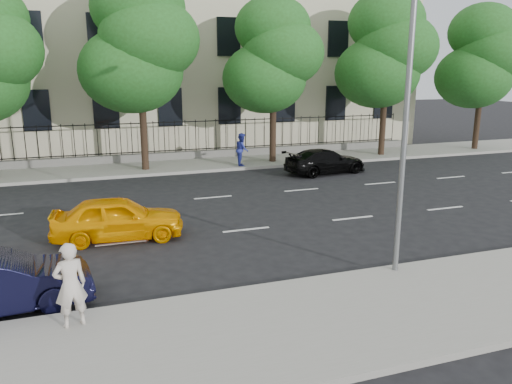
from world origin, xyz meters
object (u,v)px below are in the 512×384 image
at_px(yellow_taxi, 118,218).
at_px(black_sedan, 325,161).
at_px(street_light, 396,71).
at_px(woman_near, 70,285).

distance_m(yellow_taxi, black_sedan, 12.73).
height_order(yellow_taxi, black_sedan, yellow_taxi).
relative_size(street_light, black_sedan, 1.87).
bearing_deg(yellow_taxi, street_light, -120.70).
bearing_deg(black_sedan, yellow_taxi, 115.50).
bearing_deg(yellow_taxi, black_sedan, -51.88).
xyz_separation_m(yellow_taxi, black_sedan, (10.65, 6.97, -0.06)).
relative_size(yellow_taxi, black_sedan, 0.93).
distance_m(street_light, black_sedan, 13.17).
bearing_deg(woman_near, yellow_taxi, -118.32).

